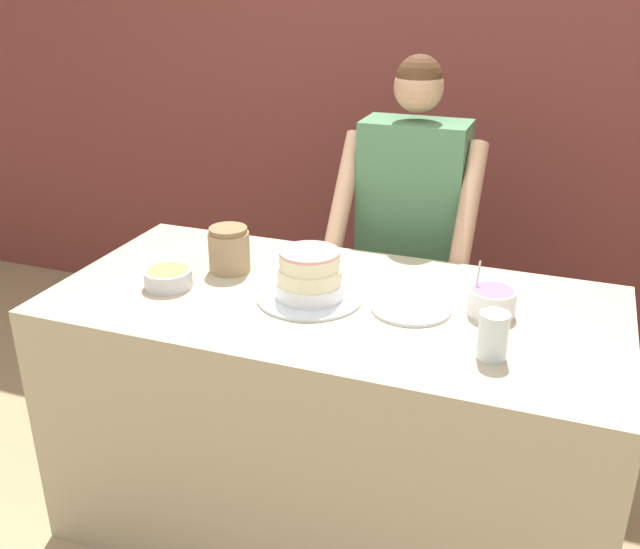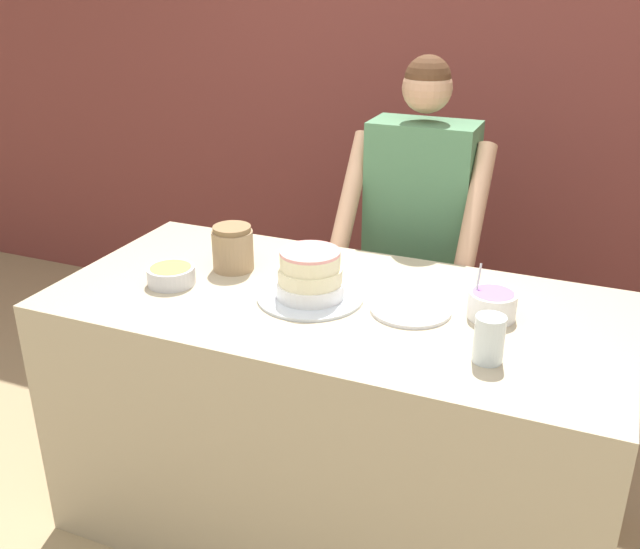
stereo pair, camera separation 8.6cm
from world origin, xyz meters
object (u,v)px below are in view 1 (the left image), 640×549
frosting_bowl_purple (492,301)px  ceramic_plate (411,308)px  frosting_bowl_yellow (168,277)px  drinking_glass (493,336)px  cake (310,278)px  person_baker (411,219)px  stoneware_jar (229,249)px

frosting_bowl_purple → ceramic_plate: (-0.24, -0.05, -0.04)m
frosting_bowl_yellow → frosting_bowl_purple: 1.05m
frosting_bowl_yellow → drinking_glass: bearing=-5.4°
drinking_glass → ceramic_plate: drinking_glass is taller
cake → frosting_bowl_purple: 0.57m
frosting_bowl_yellow → ceramic_plate: (0.80, 0.11, -0.03)m
frosting_bowl_yellow → frosting_bowl_purple: frosting_bowl_purple is taller
person_baker → stoneware_jar: bearing=-127.0°
cake → drinking_glass: bearing=-16.3°
stoneware_jar → ceramic_plate: bearing=-7.1°
frosting_bowl_purple → drinking_glass: bearing=-81.9°
ceramic_plate → stoneware_jar: bearing=172.9°
frosting_bowl_yellow → frosting_bowl_purple: bearing=9.0°
cake → ceramic_plate: cake is taller
frosting_bowl_purple → drinking_glass: frosting_bowl_purple is taller
drinking_glass → stoneware_jar: (-0.94, 0.29, 0.01)m
frosting_bowl_yellow → ceramic_plate: size_ratio=0.64×
cake → stoneware_jar: 0.37m
person_baker → cake: person_baker is taller
person_baker → ceramic_plate: bearing=-76.3°
frosting_bowl_yellow → drinking_glass: (1.07, -0.10, 0.03)m
stoneware_jar → frosting_bowl_purple: bearing=-1.9°
frosting_bowl_yellow → ceramic_plate: 0.81m
person_baker → frosting_bowl_purple: (0.42, -0.68, 0.01)m
person_baker → ceramic_plate: person_baker is taller
cake → stoneware_jar: (-0.35, 0.12, 0.01)m
frosting_bowl_purple → cake: bearing=-170.9°
person_baker → stoneware_jar: 0.81m
cake → drinking_glass: cake is taller
cake → ceramic_plate: 0.33m
stoneware_jar → cake: bearing=-19.0°
person_baker → drinking_glass: 1.05m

